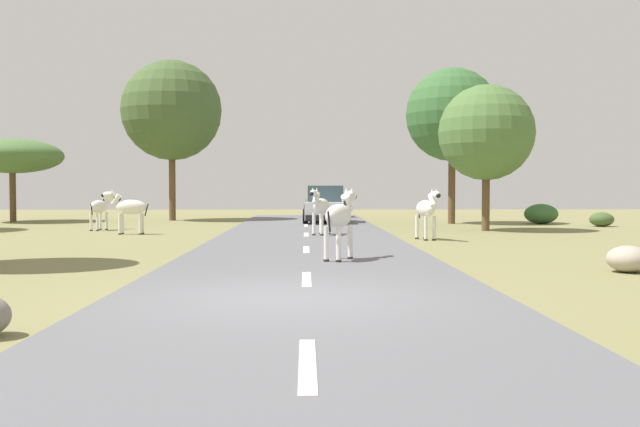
% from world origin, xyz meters
% --- Properties ---
extents(ground_plane, '(90.00, 90.00, 0.00)m').
position_xyz_m(ground_plane, '(0.00, 0.00, 0.00)').
color(ground_plane, olive).
extents(road, '(6.00, 64.00, 0.05)m').
position_xyz_m(road, '(0.31, 0.00, 0.03)').
color(road, slate).
rests_on(road, ground_plane).
extents(lane_markings, '(0.16, 56.00, 0.01)m').
position_xyz_m(lane_markings, '(0.31, -1.00, 0.05)').
color(lane_markings, silver).
rests_on(lane_markings, road).
extents(zebra_0, '(0.87, 1.66, 1.64)m').
position_xyz_m(zebra_0, '(0.81, 13.85, 1.03)').
color(zebra_0, silver).
rests_on(zebra_0, road).
extents(zebra_1, '(0.66, 1.61, 1.54)m').
position_xyz_m(zebra_1, '(-7.85, 17.54, 0.92)').
color(zebra_1, silver).
rests_on(zebra_1, ground_plane).
extents(zebra_2, '(1.72, 0.48, 1.62)m').
position_xyz_m(zebra_2, '(-6.09, 15.00, 0.96)').
color(zebra_2, silver).
rests_on(zebra_2, ground_plane).
extents(zebra_3, '(0.95, 1.63, 1.63)m').
position_xyz_m(zebra_3, '(1.07, 5.34, 1.02)').
color(zebra_3, silver).
rests_on(zebra_3, road).
extents(zebra_4, '(0.69, 1.73, 1.65)m').
position_xyz_m(zebra_4, '(4.19, 12.04, 0.99)').
color(zebra_4, silver).
rests_on(zebra_4, ground_plane).
extents(car_0, '(2.21, 4.43, 1.74)m').
position_xyz_m(car_0, '(1.27, 22.88, 0.85)').
color(car_0, silver).
rests_on(car_0, road).
extents(car_1, '(2.13, 4.40, 1.74)m').
position_xyz_m(car_1, '(1.25, 29.51, 0.85)').
color(car_1, '#476B38').
rests_on(car_1, road).
extents(tree_1, '(4.90, 4.90, 4.13)m').
position_xyz_m(tree_1, '(-14.20, 24.61, 3.26)').
color(tree_1, brown).
rests_on(tree_1, ground_plane).
extents(tree_2, '(5.15, 5.15, 8.27)m').
position_xyz_m(tree_2, '(-6.62, 26.13, 5.68)').
color(tree_2, brown).
rests_on(tree_2, ground_plane).
extents(tree_3, '(3.72, 3.72, 5.70)m').
position_xyz_m(tree_3, '(7.34, 16.87, 3.83)').
color(tree_3, brown).
rests_on(tree_3, ground_plane).
extents(tree_4, '(4.35, 4.35, 7.29)m').
position_xyz_m(tree_4, '(7.16, 22.44, 5.10)').
color(tree_4, brown).
rests_on(tree_4, ground_plane).
extents(bush_0, '(1.04, 0.94, 0.62)m').
position_xyz_m(bush_0, '(13.17, 19.82, 0.31)').
color(bush_0, '#425B2D').
rests_on(bush_0, ground_plane).
extents(bush_2, '(1.56, 1.40, 0.94)m').
position_xyz_m(bush_2, '(11.32, 22.19, 0.47)').
color(bush_2, '#386633').
rests_on(bush_2, ground_plane).
extents(rock_1, '(0.84, 0.86, 0.53)m').
position_xyz_m(rock_1, '(6.67, 3.29, 0.26)').
color(rock_1, '#A89E8C').
rests_on(rock_1, ground_plane).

